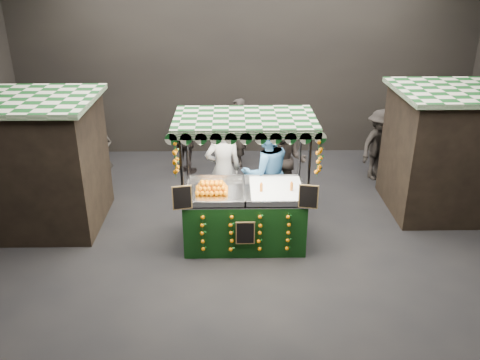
{
  "coord_description": "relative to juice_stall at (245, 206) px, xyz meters",
  "views": [
    {
      "loc": [
        -0.36,
        -8.11,
        5.0
      ],
      "look_at": [
        -0.21,
        0.48,
        1.14
      ],
      "focal_mm": 37.64,
      "sensor_mm": 36.0,
      "label": 1
    }
  ],
  "objects": [
    {
      "name": "neighbour_stall_left",
      "position": [
        -4.27,
        0.87,
        0.54
      ],
      "size": [
        3.0,
        2.2,
        2.6
      ],
      "color": "black",
      "rests_on": "ground"
    },
    {
      "name": "ground",
      "position": [
        0.13,
        -0.13,
        -0.76
      ],
      "size": [
        12.0,
        12.0,
        0.0
      ],
      "primitive_type": "plane",
      "color": "black",
      "rests_on": "ground"
    },
    {
      "name": "shopper_1",
      "position": [
        0.89,
        1.69,
        0.21
      ],
      "size": [
        1.1,
        0.95,
        1.94
      ],
      "rotation": [
        0.0,
        0.0,
        -0.26
      ],
      "color": "black",
      "rests_on": "ground"
    },
    {
      "name": "neighbour_stall_right",
      "position": [
        4.53,
        1.37,
        0.54
      ],
      "size": [
        3.0,
        2.2,
        2.6
      ],
      "color": "black",
      "rests_on": "ground"
    },
    {
      "name": "vendor_blue",
      "position": [
        0.44,
        0.92,
        0.28
      ],
      "size": [
        1.18,
        1.02,
        2.08
      ],
      "rotation": [
        0.0,
        0.0,
        3.4
      ],
      "color": "#2B598B",
      "rests_on": "ground"
    },
    {
      "name": "vendor_grey",
      "position": [
        -0.41,
        1.17,
        0.25
      ],
      "size": [
        0.8,
        0.6,
        2.02
      ],
      "rotation": [
        0.0,
        0.0,
        3.3
      ],
      "color": "gray",
      "rests_on": "ground"
    },
    {
      "name": "market_hall",
      "position": [
        0.13,
        -0.13,
        2.62
      ],
      "size": [
        12.1,
        10.1,
        5.05
      ],
      "color": "black",
      "rests_on": "ground"
    },
    {
      "name": "shopper_4",
      "position": [
        -3.83,
        3.88,
        0.21
      ],
      "size": [
        1.13,
        0.97,
        1.94
      ],
      "rotation": [
        0.0,
        0.0,
        3.6
      ],
      "color": "black",
      "rests_on": "ground"
    },
    {
      "name": "shopper_3",
      "position": [
        3.27,
        2.97,
        0.1
      ],
      "size": [
        1.27,
        1.17,
        1.72
      ],
      "rotation": [
        0.0,
        0.0,
        0.64
      ],
      "color": "black",
      "rests_on": "ground"
    },
    {
      "name": "juice_stall",
      "position": [
        0.0,
        0.0,
        0.0
      ],
      "size": [
        2.54,
        1.5,
        2.46
      ],
      "color": "#0B3311",
      "rests_on": "ground"
    },
    {
      "name": "shopper_0",
      "position": [
        -3.24,
        2.34,
        0.11
      ],
      "size": [
        0.76,
        0.67,
        1.75
      ],
      "rotation": [
        0.0,
        0.0,
        0.48
      ],
      "color": "#2E2A26",
      "rests_on": "ground"
    },
    {
      "name": "shopper_2",
      "position": [
        -1.35,
        3.36,
        0.09
      ],
      "size": [
        1.07,
        0.89,
        1.71
      ],
      "rotation": [
        0.0,
        0.0,
        2.58
      ],
      "color": "black",
      "rests_on": "ground"
    },
    {
      "name": "shopper_6",
      "position": [
        -0.09,
        3.86,
        0.11
      ],
      "size": [
        0.58,
        0.73,
        1.75
      ],
      "rotation": [
        0.0,
        0.0,
        -1.28
      ],
      "color": "#2D2825",
      "rests_on": "ground"
    },
    {
      "name": "shopper_5",
      "position": [
        4.63,
        3.72,
        0.1
      ],
      "size": [
        1.09,
        1.68,
        1.74
      ],
      "rotation": [
        0.0,
        0.0,
        1.96
      ],
      "color": "black",
      "rests_on": "ground"
    }
  ]
}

